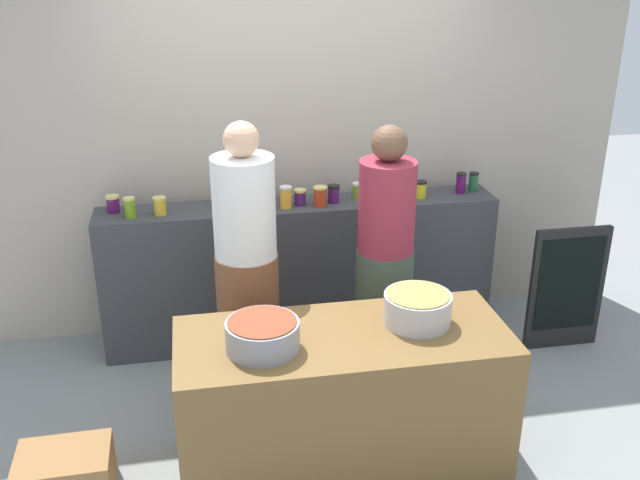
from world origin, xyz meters
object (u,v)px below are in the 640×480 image
(cook_with_tongs, at_px, (247,281))
(preserve_jar_6, at_px, (286,197))
(preserve_jar_8, at_px, (320,196))
(preserve_jar_12, at_px, (420,189))
(preserve_jar_4, at_px, (242,196))
(bread_crate, at_px, (65,474))
(preserve_jar_1, at_px, (130,208))
(preserve_jar_11, at_px, (396,188))
(cooking_pot_left, at_px, (263,335))
(cook_in_cap, at_px, (384,272))
(cooking_pot_center, at_px, (417,308))
(preserve_jar_13, at_px, (461,183))
(preserve_jar_10, at_px, (357,190))
(preserve_jar_14, at_px, (473,182))
(preserve_jar_3, at_px, (226,197))
(preserve_jar_5, at_px, (258,197))
(preserve_jar_2, at_px, (160,206))
(preserve_jar_7, at_px, (299,197))
(preserve_jar_9, at_px, (334,194))
(preserve_jar_0, at_px, (113,204))
(chalkboard_sign, at_px, (567,288))

(cook_with_tongs, bearing_deg, preserve_jar_6, 62.26)
(preserve_jar_8, distance_m, preserve_jar_12, 0.71)
(preserve_jar_4, bearing_deg, bread_crate, -126.54)
(preserve_jar_1, relative_size, preserve_jar_11, 1.32)
(cooking_pot_left, relative_size, cook_in_cap, 0.22)
(preserve_jar_11, height_order, cooking_pot_center, preserve_jar_11)
(preserve_jar_13, distance_m, bread_crate, 3.08)
(preserve_jar_4, relative_size, bread_crate, 0.23)
(preserve_jar_10, distance_m, cook_in_cap, 0.75)
(preserve_jar_1, bearing_deg, preserve_jar_4, 9.80)
(preserve_jar_1, relative_size, preserve_jar_14, 0.99)
(preserve_jar_12, xyz_separation_m, cook_with_tongs, (-1.25, -0.65, -0.28))
(preserve_jar_8, height_order, preserve_jar_12, preserve_jar_8)
(preserve_jar_3, xyz_separation_m, preserve_jar_14, (1.73, 0.02, -0.01))
(preserve_jar_4, xyz_separation_m, preserve_jar_8, (0.50, -0.13, 0.01))
(preserve_jar_5, relative_size, cooking_pot_left, 0.40)
(preserve_jar_1, bearing_deg, preserve_jar_14, 2.46)
(preserve_jar_2, bearing_deg, preserve_jar_4, 10.94)
(preserve_jar_1, height_order, preserve_jar_8, same)
(preserve_jar_7, height_order, preserve_jar_8, preserve_jar_8)
(preserve_jar_7, distance_m, preserve_jar_9, 0.23)
(preserve_jar_1, bearing_deg, bread_crate, -104.56)
(preserve_jar_6, distance_m, preserve_jar_9, 0.33)
(preserve_jar_6, bearing_deg, cooking_pot_center, -68.66)
(preserve_jar_1, bearing_deg, cook_with_tongs, -41.94)
(preserve_jar_10, bearing_deg, preserve_jar_9, -163.08)
(preserve_jar_3, height_order, preserve_jar_12, preserve_jar_3)
(cook_with_tongs, bearing_deg, preserve_jar_2, 128.01)
(preserve_jar_5, relative_size, preserve_jar_6, 0.98)
(preserve_jar_5, xyz_separation_m, bread_crate, (-1.16, -1.35, -0.96))
(preserve_jar_4, bearing_deg, preserve_jar_0, -179.84)
(preserve_jar_10, relative_size, preserve_jar_13, 0.76)
(cooking_pot_left, bearing_deg, cook_with_tongs, 90.47)
(preserve_jar_4, height_order, preserve_jar_6, preserve_jar_6)
(preserve_jar_4, xyz_separation_m, preserve_jar_6, (0.28, -0.13, 0.02))
(preserve_jar_5, relative_size, chalkboard_sign, 0.16)
(preserve_jar_9, distance_m, bread_crate, 2.35)
(cooking_pot_center, bearing_deg, preserve_jar_14, 58.70)
(preserve_jar_10, xyz_separation_m, cook_with_tongs, (-0.83, -0.71, -0.27))
(preserve_jar_11, height_order, preserve_jar_12, preserve_jar_12)
(preserve_jar_12, bearing_deg, preserve_jar_13, 7.89)
(cooking_pot_center, xyz_separation_m, cook_in_cap, (0.02, 0.70, -0.12))
(preserve_jar_4, height_order, bread_crate, preserve_jar_4)
(preserve_jar_1, height_order, preserve_jar_7, preserve_jar_1)
(cooking_pot_left, distance_m, bread_crate, 1.27)
(preserve_jar_13, bearing_deg, preserve_jar_8, -175.17)
(cook_in_cap, bearing_deg, preserve_jar_1, 159.08)
(preserve_jar_3, relative_size, preserve_jar_9, 1.22)
(cooking_pot_center, distance_m, chalkboard_sign, 1.68)
(preserve_jar_4, distance_m, preserve_jar_11, 1.06)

